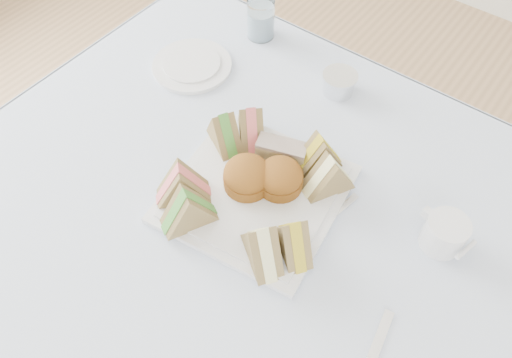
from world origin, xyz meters
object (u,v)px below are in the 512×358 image
Objects in this scene: water_glass at (261,19)px; table at (227,300)px; creamer_jug at (444,234)px; serving_plate at (256,194)px.

table is at bearing -62.16° from water_glass.
creamer_jug reaches higher than table.
water_glass is (-0.23, 0.43, 0.42)m from table.
serving_plate is 4.16× the size of creamer_jug.
table is 10.06× the size of water_glass.
serving_plate is at bearing -146.02° from creamer_jug.
creamer_jug is (0.56, -0.25, -0.01)m from water_glass.
serving_plate is (0.03, 0.07, 0.38)m from table.
table is at bearing -136.91° from creamer_jug.
water_glass is at bearing 169.86° from creamer_jug.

